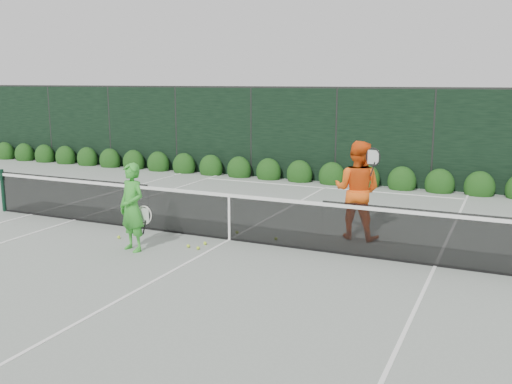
% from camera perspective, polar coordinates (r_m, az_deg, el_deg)
% --- Properties ---
extents(ground, '(80.00, 80.00, 0.00)m').
position_cam_1_polar(ground, '(11.87, -2.67, -4.81)').
color(ground, gray).
rests_on(ground, ground).
extents(tennis_net, '(12.90, 0.10, 1.07)m').
position_cam_1_polar(tennis_net, '(11.75, -2.79, -2.31)').
color(tennis_net, '#113322').
rests_on(tennis_net, ground).
extents(player_woman, '(0.72, 0.58, 1.71)m').
position_cam_1_polar(player_woman, '(11.21, -12.29, -1.52)').
color(player_woman, green).
rests_on(player_woman, ground).
extents(player_man, '(1.04, 0.84, 2.05)m').
position_cam_1_polar(player_man, '(11.96, 10.09, 0.19)').
color(player_man, '#FF5F15').
rests_on(player_man, ground).
extents(court_lines, '(11.03, 23.83, 0.01)m').
position_cam_1_polar(court_lines, '(11.87, -2.67, -4.79)').
color(court_lines, white).
rests_on(court_lines, ground).
extents(windscreen_fence, '(32.00, 21.07, 3.06)m').
position_cam_1_polar(windscreen_fence, '(9.26, -10.43, 0.09)').
color(windscreen_fence, black).
rests_on(windscreen_fence, ground).
extents(hedge_row, '(31.66, 0.65, 0.94)m').
position_cam_1_polar(hedge_row, '(18.32, 7.60, 1.53)').
color(hedge_row, '#113B10').
rests_on(hedge_row, ground).
extents(tennis_balls, '(3.11, 1.44, 0.07)m').
position_cam_1_polar(tennis_balls, '(11.73, -5.21, -4.87)').
color(tennis_balls, '#B8DE31').
rests_on(tennis_balls, ground).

